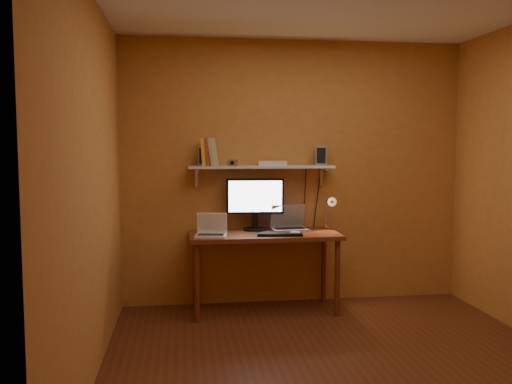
{
  "coord_description": "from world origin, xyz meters",
  "views": [
    {
      "loc": [
        -1.1,
        -3.68,
        1.58
      ],
      "look_at": [
        -0.44,
        1.18,
        1.15
      ],
      "focal_mm": 38.0,
      "sensor_mm": 36.0,
      "label": 1
    }
  ],
  "objects": [
    {
      "name": "laptop",
      "position": [
        -0.09,
        1.43,
        0.82
      ],
      "size": [
        0.35,
        0.26,
        0.25
      ],
      "rotation": [
        0.0,
        0.0,
        0.06
      ],
      "color": "gray",
      "rests_on": "desk"
    },
    {
      "name": "books",
      "position": [
        -0.85,
        1.49,
        1.51
      ],
      "size": [
        0.18,
        0.19,
        0.27
      ],
      "color": "yellow",
      "rests_on": "wall_shelf"
    },
    {
      "name": "speaker_right",
      "position": [
        0.25,
        1.48,
        1.47
      ],
      "size": [
        0.13,
        0.13,
        0.19
      ],
      "primitive_type": "cube",
      "rotation": [
        0.0,
        0.0,
        -0.28
      ],
      "color": "gray",
      "rests_on": "wall_shelf"
    },
    {
      "name": "shelf_camera",
      "position": [
        -0.64,
        1.39,
        1.41
      ],
      "size": [
        0.11,
        0.05,
        0.06
      ],
      "color": "silver",
      "rests_on": "wall_shelf"
    },
    {
      "name": "room",
      "position": [
        0.0,
        0.0,
        1.3
      ],
      "size": [
        3.44,
        3.24,
        2.64
      ],
      "color": "#5D2A18",
      "rests_on": "ground"
    },
    {
      "name": "desk_lamp",
      "position": [
        0.31,
        1.41,
        0.96
      ],
      "size": [
        0.09,
        0.23,
        0.38
      ],
      "color": "silver",
      "rests_on": "desk"
    },
    {
      "name": "speaker_left",
      "position": [
        -0.89,
        1.48,
        1.47
      ],
      "size": [
        0.13,
        0.13,
        0.19
      ],
      "primitive_type": "cube",
      "rotation": [
        0.0,
        0.0,
        -0.31
      ],
      "color": "gray",
      "rests_on": "wall_shelf"
    },
    {
      "name": "wall_shelf",
      "position": [
        -0.35,
        1.47,
        1.36
      ],
      "size": [
        1.4,
        0.25,
        0.21
      ],
      "color": "silver",
      "rests_on": "room"
    },
    {
      "name": "netbook",
      "position": [
        -0.85,
        1.17,
        0.81
      ],
      "size": [
        0.31,
        0.24,
        0.21
      ],
      "rotation": [
        0.0,
        0.0,
        -0.19
      ],
      "color": "white",
      "rests_on": "desk"
    },
    {
      "name": "keyboard",
      "position": [
        -0.23,
        1.13,
        0.76
      ],
      "size": [
        0.43,
        0.19,
        0.02
      ],
      "primitive_type": "cube",
      "rotation": [
        0.0,
        0.0,
        -0.13
      ],
      "color": "black",
      "rests_on": "desk"
    },
    {
      "name": "mouse",
      "position": [
        -0.09,
        1.13,
        0.77
      ],
      "size": [
        0.12,
        0.09,
        0.04
      ],
      "primitive_type": "ellipsoid",
      "rotation": [
        0.0,
        0.0,
        -0.26
      ],
      "color": "white",
      "rests_on": "desk"
    },
    {
      "name": "monitor",
      "position": [
        -0.41,
        1.46,
        1.03
      ],
      "size": [
        0.56,
        0.25,
        0.5
      ],
      "rotation": [
        0.0,
        0.0,
        -0.06
      ],
      "color": "black",
      "rests_on": "desk"
    },
    {
      "name": "router",
      "position": [
        -0.24,
        1.47,
        1.4
      ],
      "size": [
        0.29,
        0.22,
        0.05
      ],
      "primitive_type": "cube",
      "rotation": [
        0.0,
        0.0,
        -0.13
      ],
      "color": "white",
      "rests_on": "wall_shelf"
    },
    {
      "name": "desk",
      "position": [
        -0.35,
        1.28,
        0.66
      ],
      "size": [
        1.4,
        0.6,
        0.75
      ],
      "color": "brown",
      "rests_on": "ground"
    }
  ]
}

